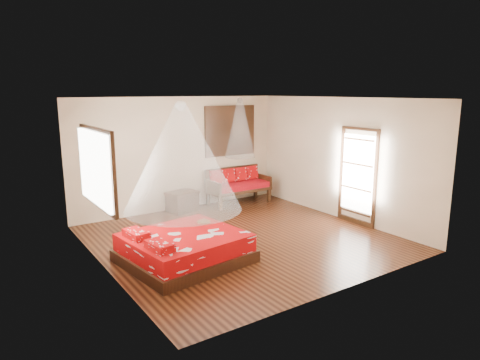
# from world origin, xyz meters

# --- Properties ---
(room) EXTENTS (5.54, 5.54, 2.84)m
(room) POSITION_xyz_m (0.00, 0.00, 1.40)
(room) COLOR black
(room) RESTS_ON ground
(bed) EXTENTS (2.18, 2.02, 0.63)m
(bed) POSITION_xyz_m (-1.51, -0.43, 0.25)
(bed) COLOR black
(bed) RESTS_ON floor
(daybed) EXTENTS (1.66, 0.74, 0.94)m
(daybed) POSITION_xyz_m (1.49, 2.38, 0.52)
(daybed) COLOR black
(daybed) RESTS_ON floor
(storage_chest) EXTENTS (0.83, 0.68, 0.50)m
(storage_chest) POSITION_xyz_m (-0.10, 2.45, 0.25)
(storage_chest) COLOR black
(storage_chest) RESTS_ON floor
(shutter_panel) EXTENTS (1.52, 0.06, 1.32)m
(shutter_panel) POSITION_xyz_m (1.49, 2.72, 1.90)
(shutter_panel) COLOR black
(shutter_panel) RESTS_ON wall_back
(window_left) EXTENTS (0.10, 1.74, 1.34)m
(window_left) POSITION_xyz_m (-2.71, 0.20, 1.70)
(window_left) COLOR black
(window_left) RESTS_ON wall_left
(glazed_door) EXTENTS (0.08, 1.02, 2.16)m
(glazed_door) POSITION_xyz_m (2.72, -0.60, 1.07)
(glazed_door) COLOR black
(glazed_door) RESTS_ON floor
(wine_tray) EXTENTS (0.25, 0.25, 0.20)m
(wine_tray) POSITION_xyz_m (-0.88, -0.04, 0.55)
(wine_tray) COLOR brown
(wine_tray) RESTS_ON bed
(mosquito_net_main) EXTENTS (2.00, 2.00, 1.80)m
(mosquito_net_main) POSITION_xyz_m (-1.49, -0.43, 1.85)
(mosquito_net_main) COLOR white
(mosquito_net_main) RESTS_ON ceiling
(mosquito_net_daybed) EXTENTS (0.78, 0.78, 1.50)m
(mosquito_net_daybed) POSITION_xyz_m (1.49, 2.25, 2.00)
(mosquito_net_daybed) COLOR white
(mosquito_net_daybed) RESTS_ON ceiling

